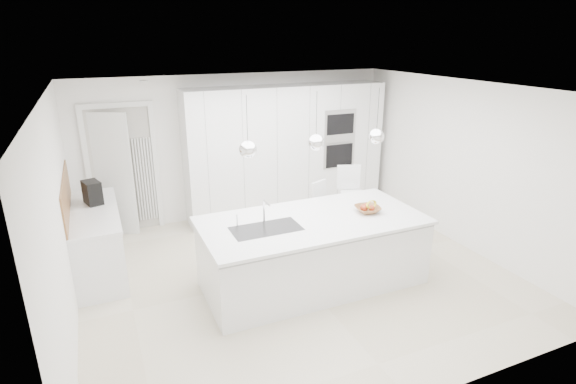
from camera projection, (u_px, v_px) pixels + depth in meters
name	position (u px, v px, depth m)	size (l,w,h in m)	color
floor	(297.00, 274.00, 6.16)	(5.50, 5.50, 0.00)	beige
wall_back	(238.00, 146.00, 7.91)	(5.50, 5.50, 0.00)	white
wall_left	(60.00, 222.00, 4.71)	(5.00, 5.00, 0.00)	white
ceiling	(298.00, 89.00, 5.34)	(5.50, 5.50, 0.00)	white
tall_cabinets	(287.00, 151.00, 7.99)	(3.60, 0.60, 2.30)	white
oven_stack	(340.00, 139.00, 7.99)	(0.62, 0.04, 1.05)	#A5A5A8
doorway_frame	(123.00, 172.00, 7.23)	(1.11, 0.08, 2.13)	white
hallway_door	(107.00, 175.00, 7.10)	(0.82, 0.04, 2.00)	white
radiator	(145.00, 180.00, 7.40)	(0.32, 0.04, 1.40)	white
left_base_cabinets	(98.00, 242.00, 6.14)	(0.60, 1.80, 0.86)	white
left_worktop	(93.00, 211.00, 5.99)	(0.62, 1.82, 0.04)	white
oak_backsplash	(66.00, 195.00, 5.79)	(0.02, 1.80, 0.50)	#956336
island_base	(314.00, 254.00, 5.80)	(2.80, 1.20, 0.86)	white
island_worktop	(313.00, 220.00, 5.70)	(2.84, 1.40, 0.04)	white
island_sink	(266.00, 235.00, 5.43)	(0.84, 0.44, 0.18)	#3F3F42
island_tap	(264.00, 211.00, 5.54)	(0.02, 0.02, 0.30)	white
pendant_left	(248.00, 149.00, 4.99)	(0.20, 0.20, 0.20)	white
pendant_mid	(316.00, 143.00, 5.31)	(0.20, 0.20, 0.20)	white
pendant_right	(376.00, 136.00, 5.64)	(0.20, 0.20, 0.20)	white
fruit_bowl	(368.00, 209.00, 5.89)	(0.33, 0.33, 0.08)	#956336
espresso_machine	(92.00, 192.00, 6.16)	(0.19, 0.30, 0.32)	black
bar_stool_left	(322.00, 216.00, 6.81)	(0.34, 0.47, 1.01)	white
bar_stool_right	(352.00, 204.00, 7.08)	(0.39, 0.54, 1.17)	white
apple_a	(364.00, 207.00, 5.86)	(0.09, 0.09, 0.09)	#A03519
apple_b	(372.00, 208.00, 5.85)	(0.08, 0.08, 0.08)	#A03519
apple_c	(365.00, 208.00, 5.85)	(0.08, 0.08, 0.08)	#A03519
apple_extra_3	(366.00, 206.00, 5.93)	(0.08, 0.08, 0.08)	#A03519
banana_bunch	(371.00, 204.00, 5.86)	(0.21, 0.21, 0.03)	gold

